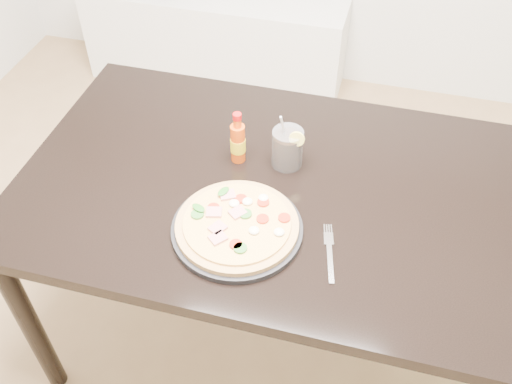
% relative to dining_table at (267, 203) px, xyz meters
% --- Properties ---
extents(dining_table, '(1.40, 0.90, 0.75)m').
position_rel_dining_table_xyz_m(dining_table, '(0.00, 0.00, 0.00)').
color(dining_table, black).
rests_on(dining_table, ground).
extents(plate, '(0.34, 0.34, 0.02)m').
position_rel_dining_table_xyz_m(plate, '(-0.03, -0.19, 0.09)').
color(plate, black).
rests_on(plate, dining_table).
extents(pizza, '(0.32, 0.32, 0.03)m').
position_rel_dining_table_xyz_m(pizza, '(-0.03, -0.19, 0.11)').
color(pizza, tan).
rests_on(pizza, plate).
extents(hot_sauce_bottle, '(0.05, 0.05, 0.17)m').
position_rel_dining_table_xyz_m(hot_sauce_bottle, '(-0.11, 0.07, 0.15)').
color(hot_sauce_bottle, '#D2460C').
rests_on(hot_sauce_bottle, dining_table).
extents(cola_cup, '(0.10, 0.09, 0.18)m').
position_rel_dining_table_xyz_m(cola_cup, '(0.04, 0.09, 0.14)').
color(cola_cup, black).
rests_on(cola_cup, dining_table).
extents(fork, '(0.06, 0.19, 0.00)m').
position_rel_dining_table_xyz_m(fork, '(0.21, -0.20, 0.09)').
color(fork, silver).
rests_on(fork, dining_table).
extents(media_console, '(1.40, 0.34, 0.50)m').
position_rel_dining_table_xyz_m(media_console, '(-0.67, 1.52, -0.42)').
color(media_console, white).
rests_on(media_console, ground).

